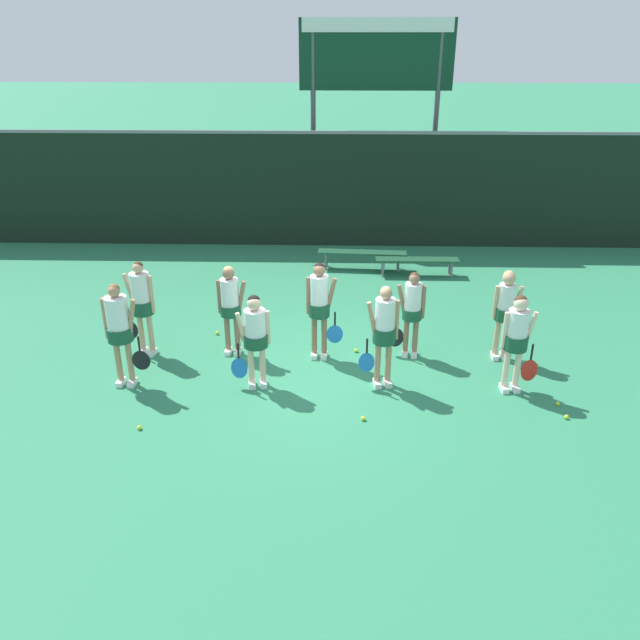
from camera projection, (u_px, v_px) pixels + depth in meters
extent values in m
plane|color=#2D7F56|center=(321.00, 370.00, 10.97)|extent=(140.00, 140.00, 0.00)
cube|color=black|center=(328.00, 192.00, 16.79)|extent=(60.00, 0.06, 3.01)
cube|color=slate|center=(328.00, 132.00, 16.14)|extent=(60.00, 0.08, 0.08)
cylinder|color=#515156|center=(313.00, 133.00, 17.20)|extent=(0.14, 0.14, 5.76)
cylinder|color=#515156|center=(435.00, 133.00, 17.12)|extent=(0.14, 0.14, 5.76)
cube|color=#0F3823|center=(377.00, 55.00, 16.32)|extent=(4.08, 0.12, 1.77)
cube|color=white|center=(378.00, 25.00, 15.96)|extent=(3.92, 0.02, 0.35)
cube|color=#19472D|center=(417.00, 260.00, 15.08)|extent=(2.01, 0.37, 0.04)
cylinder|color=slate|center=(450.00, 266.00, 15.26)|extent=(0.06, 0.06, 0.38)
cylinder|color=slate|center=(451.00, 270.00, 15.03)|extent=(0.06, 0.06, 0.38)
cylinder|color=slate|center=(382.00, 266.00, 15.30)|extent=(0.06, 0.06, 0.38)
cylinder|color=slate|center=(383.00, 269.00, 15.07)|extent=(0.06, 0.06, 0.38)
cube|color=#19472D|center=(362.00, 252.00, 15.48)|extent=(2.21, 0.50, 0.04)
cylinder|color=slate|center=(398.00, 260.00, 15.61)|extent=(0.06, 0.06, 0.41)
cylinder|color=slate|center=(398.00, 264.00, 15.39)|extent=(0.06, 0.06, 0.41)
cylinder|color=slate|center=(326.00, 258.00, 15.76)|extent=(0.06, 0.06, 0.41)
cylinder|color=slate|center=(326.00, 262.00, 15.54)|extent=(0.06, 0.06, 0.41)
cylinder|color=tan|center=(130.00, 362.00, 10.34)|extent=(0.10, 0.10, 0.86)
cylinder|color=tan|center=(118.00, 361.00, 10.35)|extent=(0.10, 0.10, 0.86)
cube|color=white|center=(132.00, 383.00, 10.48)|extent=(0.12, 0.24, 0.09)
cube|color=white|center=(121.00, 382.00, 10.49)|extent=(0.12, 0.24, 0.09)
cylinder|color=#194C33|center=(120.00, 334.00, 10.13)|extent=(0.41, 0.41, 0.23)
cylinder|color=white|center=(118.00, 318.00, 10.01)|extent=(0.36, 0.36, 0.73)
sphere|color=tan|center=(114.00, 291.00, 9.82)|extent=(0.20, 0.20, 0.20)
sphere|color=olive|center=(114.00, 289.00, 9.83)|extent=(0.18, 0.18, 0.18)
cylinder|color=tan|center=(131.00, 319.00, 10.01)|extent=(0.22, 0.09, 0.70)
cylinder|color=tan|center=(105.00, 318.00, 10.03)|extent=(0.08, 0.08, 0.70)
cylinder|color=black|center=(139.00, 344.00, 10.16)|extent=(0.03, 0.03, 0.26)
ellipsoid|color=black|center=(141.00, 360.00, 10.29)|extent=(0.30, 0.03, 0.36)
cylinder|color=beige|center=(263.00, 365.00, 10.34)|extent=(0.10, 0.10, 0.77)
cylinder|color=beige|center=(251.00, 365.00, 10.32)|extent=(0.10, 0.10, 0.77)
cube|color=white|center=(264.00, 383.00, 10.46)|extent=(0.15, 0.25, 0.09)
cube|color=white|center=(252.00, 384.00, 10.43)|extent=(0.15, 0.25, 0.09)
cylinder|color=#194C33|center=(256.00, 340.00, 10.14)|extent=(0.40, 0.40, 0.21)
cylinder|color=white|center=(255.00, 327.00, 10.04)|extent=(0.35, 0.35, 0.61)
sphere|color=beige|center=(254.00, 304.00, 9.86)|extent=(0.23, 0.23, 0.23)
sphere|color=black|center=(254.00, 301.00, 9.87)|extent=(0.21, 0.21, 0.21)
cylinder|color=beige|center=(242.00, 329.00, 10.02)|extent=(0.20, 0.11, 0.58)
cylinder|color=beige|center=(268.00, 327.00, 10.07)|extent=(0.08, 0.08, 0.58)
cylinder|color=black|center=(238.00, 351.00, 10.15)|extent=(0.03, 0.03, 0.27)
ellipsoid|color=blue|center=(239.00, 368.00, 10.28)|extent=(0.28, 0.03, 0.38)
cylinder|color=tan|center=(388.00, 362.00, 10.34)|extent=(0.10, 0.10, 0.84)
cylinder|color=tan|center=(378.00, 363.00, 10.32)|extent=(0.10, 0.10, 0.84)
cube|color=white|center=(388.00, 383.00, 10.47)|extent=(0.15, 0.25, 0.09)
cube|color=white|center=(377.00, 383.00, 10.45)|extent=(0.15, 0.25, 0.09)
cylinder|color=#194C33|center=(384.00, 335.00, 10.12)|extent=(0.37, 0.37, 0.26)
cylinder|color=white|center=(385.00, 320.00, 10.00)|extent=(0.33, 0.33, 0.72)
sphere|color=tan|center=(386.00, 294.00, 9.81)|extent=(0.20, 0.20, 0.20)
sphere|color=#D8B772|center=(386.00, 292.00, 9.82)|extent=(0.18, 0.18, 0.18)
cylinder|color=tan|center=(373.00, 321.00, 9.99)|extent=(0.23, 0.11, 0.68)
cylinder|color=tan|center=(397.00, 320.00, 10.03)|extent=(0.08, 0.08, 0.68)
cylinder|color=black|center=(367.00, 346.00, 10.14)|extent=(0.03, 0.03, 0.26)
ellipsoid|color=blue|center=(366.00, 362.00, 10.27)|extent=(0.26, 0.03, 0.36)
cylinder|color=beige|center=(517.00, 368.00, 10.20)|extent=(0.10, 0.10, 0.80)
cylinder|color=beige|center=(506.00, 369.00, 10.19)|extent=(0.10, 0.10, 0.80)
cube|color=white|center=(515.00, 388.00, 10.32)|extent=(0.13, 0.25, 0.09)
cube|color=white|center=(504.00, 388.00, 10.31)|extent=(0.13, 0.25, 0.09)
cylinder|color=#194C33|center=(515.00, 342.00, 9.99)|extent=(0.39, 0.39, 0.25)
cylinder|color=white|center=(517.00, 329.00, 9.89)|extent=(0.34, 0.34, 0.64)
sphere|color=beige|center=(521.00, 304.00, 9.71)|extent=(0.23, 0.23, 0.23)
sphere|color=#4C331E|center=(521.00, 302.00, 9.72)|extent=(0.21, 0.21, 0.21)
cylinder|color=beige|center=(530.00, 329.00, 9.91)|extent=(0.21, 0.09, 0.61)
cylinder|color=beige|center=(505.00, 330.00, 9.89)|extent=(0.08, 0.08, 0.61)
cylinder|color=black|center=(532.00, 352.00, 10.06)|extent=(0.03, 0.03, 0.29)
ellipsoid|color=red|center=(529.00, 370.00, 10.20)|extent=(0.27, 0.03, 0.40)
cylinder|color=tan|center=(151.00, 333.00, 11.33)|extent=(0.10, 0.10, 0.85)
cylinder|color=tan|center=(141.00, 332.00, 11.37)|extent=(0.10, 0.10, 0.85)
cube|color=white|center=(152.00, 353.00, 11.46)|extent=(0.16, 0.26, 0.09)
cube|color=white|center=(143.00, 351.00, 11.50)|extent=(0.16, 0.26, 0.09)
cylinder|color=#194C33|center=(143.00, 307.00, 11.13)|extent=(0.39, 0.39, 0.25)
cylinder|color=white|center=(141.00, 293.00, 11.02)|extent=(0.34, 0.34, 0.73)
sphere|color=tan|center=(138.00, 268.00, 10.82)|extent=(0.19, 0.19, 0.19)
sphere|color=#4C331E|center=(138.00, 266.00, 10.83)|extent=(0.18, 0.18, 0.18)
cylinder|color=tan|center=(130.00, 292.00, 11.07)|extent=(0.23, 0.12, 0.69)
cylinder|color=tan|center=(151.00, 294.00, 10.98)|extent=(0.08, 0.08, 0.69)
cylinder|color=black|center=(129.00, 314.00, 11.25)|extent=(0.03, 0.03, 0.26)
ellipsoid|color=black|center=(131.00, 330.00, 11.38)|extent=(0.27, 0.03, 0.36)
cylinder|color=#8C664C|center=(237.00, 334.00, 11.37)|extent=(0.10, 0.10, 0.81)
cylinder|color=#8C664C|center=(227.00, 333.00, 11.38)|extent=(0.10, 0.10, 0.81)
cube|color=white|center=(238.00, 352.00, 11.49)|extent=(0.12, 0.25, 0.09)
cube|color=white|center=(228.00, 351.00, 11.50)|extent=(0.12, 0.25, 0.09)
cylinder|color=#194C33|center=(231.00, 310.00, 11.18)|extent=(0.37, 0.37, 0.20)
cylinder|color=white|center=(230.00, 296.00, 11.07)|extent=(0.32, 0.32, 0.66)
sphere|color=#8C664C|center=(228.00, 273.00, 10.89)|extent=(0.21, 0.21, 0.21)
sphere|color=#D8B772|center=(229.00, 272.00, 10.89)|extent=(0.20, 0.20, 0.20)
cylinder|color=#8C664C|center=(241.00, 297.00, 11.06)|extent=(0.21, 0.09, 0.63)
cylinder|color=#8C664C|center=(219.00, 297.00, 11.09)|extent=(0.08, 0.08, 0.63)
cylinder|color=black|center=(246.00, 319.00, 11.20)|extent=(0.03, 0.03, 0.27)
ellipsoid|color=red|center=(247.00, 335.00, 11.34)|extent=(0.26, 0.03, 0.37)
cylinder|color=#8C664C|center=(324.00, 336.00, 11.23)|extent=(0.10, 0.10, 0.86)
cylinder|color=#8C664C|center=(314.00, 335.00, 11.24)|extent=(0.10, 0.10, 0.86)
cube|color=white|center=(324.00, 355.00, 11.36)|extent=(0.12, 0.25, 0.09)
cube|color=white|center=(314.00, 355.00, 11.37)|extent=(0.12, 0.25, 0.09)
cylinder|color=#194C33|center=(319.00, 309.00, 11.02)|extent=(0.37, 0.37, 0.25)
cylinder|color=white|center=(319.00, 295.00, 10.90)|extent=(0.32, 0.32, 0.72)
sphere|color=#8C664C|center=(319.00, 270.00, 10.71)|extent=(0.22, 0.22, 0.22)
sphere|color=black|center=(319.00, 268.00, 10.71)|extent=(0.20, 0.20, 0.20)
cylinder|color=#8C664C|center=(331.00, 296.00, 10.89)|extent=(0.22, 0.09, 0.68)
cylinder|color=#8C664C|center=(308.00, 295.00, 10.92)|extent=(0.08, 0.08, 0.68)
cylinder|color=black|center=(335.00, 319.00, 11.05)|extent=(0.03, 0.03, 0.26)
ellipsoid|color=blue|center=(335.00, 334.00, 11.18)|extent=(0.29, 0.03, 0.35)
cylinder|color=#8C664C|center=(415.00, 337.00, 11.30)|extent=(0.10, 0.10, 0.77)
cylinder|color=#8C664C|center=(406.00, 336.00, 11.32)|extent=(0.10, 0.10, 0.77)
cube|color=white|center=(414.00, 354.00, 11.41)|extent=(0.14, 0.25, 0.09)
cube|color=white|center=(405.00, 353.00, 11.44)|extent=(0.14, 0.25, 0.09)
cylinder|color=#194C33|center=(412.00, 314.00, 11.12)|extent=(0.35, 0.35, 0.20)
cylinder|color=white|center=(413.00, 301.00, 11.02)|extent=(0.30, 0.30, 0.64)
sphere|color=#8C664C|center=(414.00, 279.00, 10.84)|extent=(0.19, 0.19, 0.19)
sphere|color=#4C331E|center=(415.00, 277.00, 10.85)|extent=(0.18, 0.18, 0.18)
cylinder|color=#8C664C|center=(402.00, 301.00, 11.05)|extent=(0.21, 0.10, 0.61)
cylinder|color=#8C664C|center=(423.00, 302.00, 11.00)|extent=(0.08, 0.08, 0.61)
cylinder|color=black|center=(396.00, 321.00, 11.21)|extent=(0.03, 0.03, 0.28)
ellipsoid|color=black|center=(395.00, 337.00, 11.35)|extent=(0.30, 0.03, 0.38)
cylinder|color=tan|center=(506.00, 338.00, 11.22)|extent=(0.10, 0.10, 0.80)
cylinder|color=tan|center=(496.00, 338.00, 11.22)|extent=(0.10, 0.10, 0.80)
cube|color=white|center=(504.00, 356.00, 11.34)|extent=(0.11, 0.24, 0.09)
cube|color=white|center=(495.00, 356.00, 11.34)|extent=(0.11, 0.24, 0.09)
cylinder|color=#194C33|center=(504.00, 314.00, 11.02)|extent=(0.34, 0.34, 0.23)
cylinder|color=white|center=(506.00, 301.00, 10.92)|extent=(0.30, 0.30, 0.63)
sphere|color=tan|center=(509.00, 278.00, 10.74)|extent=(0.23, 0.23, 0.23)
sphere|color=#D8B772|center=(509.00, 276.00, 10.74)|extent=(0.21, 0.21, 0.21)
cylinder|color=tan|center=(517.00, 302.00, 10.92)|extent=(0.20, 0.08, 0.61)
cylinder|color=tan|center=(496.00, 302.00, 10.93)|extent=(0.08, 0.08, 0.60)
cylinder|color=black|center=(519.00, 323.00, 11.07)|extent=(0.03, 0.03, 0.28)
ellipsoid|color=black|center=(516.00, 340.00, 11.20)|extent=(0.27, 0.03, 0.38)
sphere|color=#CCE033|center=(356.00, 350.00, 11.56)|extent=(0.07, 0.07, 0.07)
sphere|color=#CCE033|center=(217.00, 333.00, 12.23)|extent=(0.07, 0.07, 0.07)
sphere|color=#CCE033|center=(363.00, 418.00, 9.52)|extent=(0.07, 0.07, 0.07)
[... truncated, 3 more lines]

